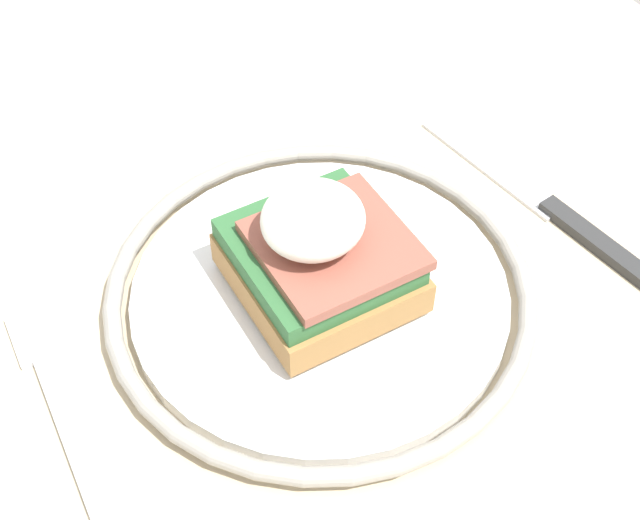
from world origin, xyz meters
name	(u,v)px	position (x,y,z in m)	size (l,w,h in m)	color
dining_table	(276,451)	(0.00, 0.00, 0.61)	(0.80, 0.86, 0.73)	#C6B28E
plate	(320,293)	(0.04, 0.01, 0.74)	(0.24, 0.24, 0.02)	white
sandwich	(319,253)	(0.04, 0.01, 0.77)	(0.09, 0.09, 0.07)	#9E703D
fork	(57,401)	(-0.11, 0.02, 0.74)	(0.02, 0.15, 0.00)	silver
knife	(559,214)	(0.20, -0.01, 0.74)	(0.04, 0.20, 0.01)	#2D2D2D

